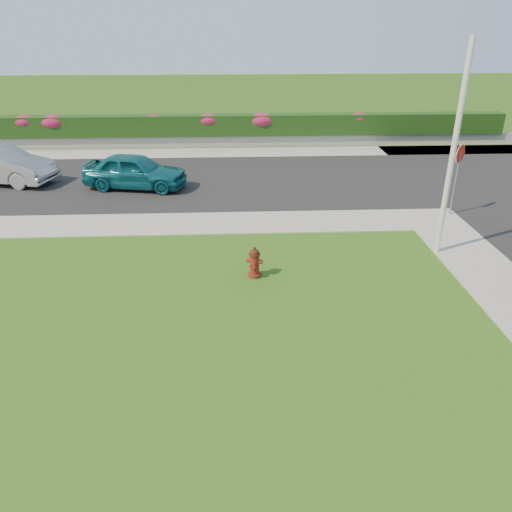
{
  "coord_description": "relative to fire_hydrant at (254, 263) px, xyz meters",
  "views": [
    {
      "loc": [
        -0.03,
        -7.08,
        6.41
      ],
      "look_at": [
        0.53,
        4.45,
        0.9
      ],
      "focal_mm": 35.0,
      "sensor_mm": 36.0,
      "label": 1
    }
  ],
  "objects": [
    {
      "name": "ground",
      "position": [
        -0.51,
        -5.05,
        -0.41
      ],
      "size": [
        120.0,
        120.0,
        0.0
      ],
      "primitive_type": "plane",
      "color": "black",
      "rests_on": "ground"
    },
    {
      "name": "street_far",
      "position": [
        -5.51,
        8.95,
        -0.39
      ],
      "size": [
        26.0,
        8.0,
        0.04
      ],
      "primitive_type": "cube",
      "color": "black",
      "rests_on": "ground"
    },
    {
      "name": "sidewalk_far",
      "position": [
        -6.51,
        3.95,
        -0.39
      ],
      "size": [
        24.0,
        2.0,
        0.04
      ],
      "primitive_type": "cube",
      "color": "gray",
      "rests_on": "ground"
    },
    {
      "name": "curb_corner",
      "position": [
        6.49,
        3.95,
        -0.39
      ],
      "size": [
        2.0,
        2.0,
        0.04
      ],
      "primitive_type": "cube",
      "color": "gray",
      "rests_on": "ground"
    },
    {
      "name": "sidewalk_beyond",
      "position": [
        -1.51,
        13.95,
        -0.39
      ],
      "size": [
        34.0,
        2.0,
        0.04
      ],
      "primitive_type": "cube",
      "color": "gray",
      "rests_on": "ground"
    },
    {
      "name": "retaining_wall",
      "position": [
        -1.51,
        15.45,
        -0.11
      ],
      "size": [
        34.0,
        0.4,
        0.6
      ],
      "primitive_type": "cube",
      "color": "gray",
      "rests_on": "ground"
    },
    {
      "name": "hedge",
      "position": [
        -1.51,
        15.55,
        0.74
      ],
      "size": [
        32.0,
        0.9,
        1.1
      ],
      "primitive_type": "cube",
      "color": "black",
      "rests_on": "retaining_wall"
    },
    {
      "name": "fire_hydrant",
      "position": [
        0.0,
        0.0,
        0.0
      ],
      "size": [
        0.46,
        0.43,
        0.87
      ],
      "rotation": [
        0.0,
        0.0,
        -0.31
      ],
      "color": "#50140C",
      "rests_on": "ground"
    },
    {
      "name": "sedan_teal",
      "position": [
        -4.54,
        8.03,
        0.34
      ],
      "size": [
        4.43,
        2.46,
        1.42
      ],
      "primitive_type": "imported",
      "rotation": [
        0.0,
        0.0,
        1.38
      ],
      "color": "#0C525E",
      "rests_on": "street_far"
    },
    {
      "name": "utility_pole",
      "position": [
        5.58,
        1.29,
        2.61
      ],
      "size": [
        0.16,
        0.16,
        6.04
      ],
      "primitive_type": "cylinder",
      "color": "silver",
      "rests_on": "ground"
    },
    {
      "name": "stop_sign",
      "position": [
        7.27,
        4.42,
        1.5
      ],
      "size": [
        0.53,
        0.49,
        2.57
      ],
      "rotation": [
        0.0,
        0.0,
        0.35
      ],
      "color": "slate",
      "rests_on": "ground"
    },
    {
      "name": "flower_clump_a",
      "position": [
        -11.57,
        15.45,
        1.03
      ],
      "size": [
        1.31,
        0.84,
        0.65
      ],
      "primitive_type": "ellipsoid",
      "color": "#B01E54",
      "rests_on": "hedge"
    },
    {
      "name": "flower_clump_b",
      "position": [
        -10.06,
        15.45,
        0.99
      ],
      "size": [
        1.49,
        0.96,
        0.74
      ],
      "primitive_type": "ellipsoid",
      "color": "#B01E54",
      "rests_on": "hedge"
    },
    {
      "name": "flower_clump_c",
      "position": [
        -4.7,
        15.45,
        1.08
      ],
      "size": [
        1.03,
        0.66,
        0.52
      ],
      "primitive_type": "ellipsoid",
      "color": "#B01E54",
      "rests_on": "hedge"
    },
    {
      "name": "flower_clump_d",
      "position": [
        -1.8,
        15.45,
        1.02
      ],
      "size": [
        1.34,
        0.86,
        0.67
      ],
      "primitive_type": "ellipsoid",
      "color": "#B01E54",
      "rests_on": "hedge"
    },
    {
      "name": "flower_clump_e",
      "position": [
        1.09,
        15.45,
        0.98
      ],
      "size": [
        1.52,
        0.98,
        0.76
      ],
      "primitive_type": "ellipsoid",
      "color": "#B01E54",
      "rests_on": "hedge"
    },
    {
      "name": "flower_clump_f",
      "position": [
        6.42,
        15.45,
        1.06
      ],
      "size": [
        1.14,
        0.73,
        0.57
      ],
      "primitive_type": "ellipsoid",
      "color": "#B01E54",
      "rests_on": "hedge"
    }
  ]
}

